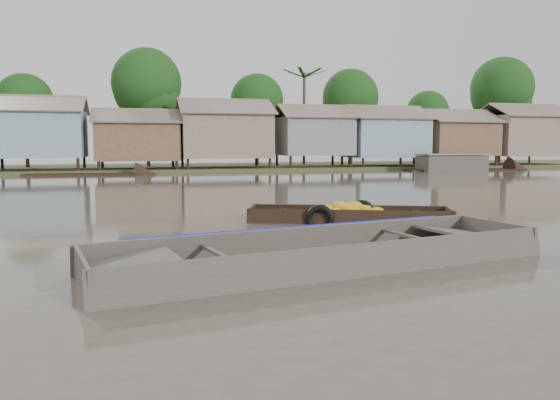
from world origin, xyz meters
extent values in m
plane|color=#4C443A|center=(0.00, 0.00, 0.00)|extent=(120.00, 120.00, 0.00)
cube|color=#384723|center=(0.00, 33.00, 0.00)|extent=(120.00, 12.00, 0.50)
cube|color=#7996A7|center=(-10.50, 29.50, 2.70)|extent=(6.20, 5.20, 3.20)
cube|color=brown|center=(-10.50, 28.10, 4.75)|extent=(6.60, 3.02, 1.28)
cube|color=brown|center=(-10.50, 30.90, 4.75)|extent=(6.60, 3.02, 1.28)
cube|color=brown|center=(-3.80, 29.50, 2.20)|extent=(5.80, 4.60, 2.70)
cube|color=brown|center=(-3.80, 28.26, 4.00)|extent=(6.20, 2.67, 1.14)
cube|color=brown|center=(-3.80, 30.74, 4.00)|extent=(6.20, 2.67, 1.14)
cube|color=#7D6756|center=(2.50, 29.50, 2.65)|extent=(6.50, 5.30, 3.30)
cube|color=brown|center=(2.50, 28.07, 4.75)|extent=(6.90, 3.08, 1.31)
cube|color=brown|center=(2.50, 30.93, 4.75)|extent=(6.90, 3.08, 1.31)
cube|color=slate|center=(9.50, 29.50, 2.60)|extent=(5.40, 4.70, 2.90)
cube|color=brown|center=(9.50, 28.23, 4.50)|extent=(5.80, 2.73, 1.17)
cube|color=brown|center=(9.50, 30.77, 4.50)|extent=(5.80, 2.73, 1.17)
cube|color=#7996A7|center=(15.50, 29.50, 2.50)|extent=(6.00, 5.00, 3.10)
cube|color=brown|center=(15.50, 28.15, 4.50)|extent=(6.40, 2.90, 1.24)
cube|color=brown|center=(15.50, 30.85, 4.50)|extent=(6.40, 2.90, 1.24)
cube|color=brown|center=(22.00, 29.50, 2.45)|extent=(5.70, 4.90, 2.80)
cube|color=brown|center=(22.00, 28.18, 4.30)|extent=(6.10, 2.85, 1.21)
cube|color=brown|center=(22.00, 30.82, 4.30)|extent=(6.10, 2.85, 1.21)
cube|color=#7D6756|center=(28.50, 29.50, 2.70)|extent=(6.30, 5.10, 3.40)
cube|color=brown|center=(28.50, 28.12, 4.85)|extent=(6.70, 2.96, 1.26)
cube|color=brown|center=(28.50, 30.88, 4.85)|extent=(6.70, 2.96, 1.26)
cylinder|color=#473323|center=(-12.00, 34.00, 2.45)|extent=(0.28, 0.28, 4.90)
sphere|color=#103310|center=(-12.00, 34.00, 5.25)|extent=(4.20, 4.20, 4.20)
cylinder|color=#473323|center=(-3.00, 33.00, 3.15)|extent=(0.28, 0.28, 6.30)
sphere|color=#103310|center=(-3.00, 33.00, 6.75)|extent=(5.40, 5.40, 5.40)
cylinder|color=#473323|center=(6.00, 34.00, 2.62)|extent=(0.28, 0.28, 5.25)
sphere|color=#103310|center=(6.00, 34.00, 5.62)|extent=(4.50, 4.50, 4.50)
cylinder|color=#473323|center=(14.00, 33.00, 2.80)|extent=(0.28, 0.28, 5.60)
sphere|color=#103310|center=(14.00, 33.00, 6.00)|extent=(4.80, 4.80, 4.80)
cylinder|color=#473323|center=(22.00, 34.00, 2.27)|extent=(0.28, 0.28, 4.55)
sphere|color=#103310|center=(22.00, 34.00, 4.88)|extent=(3.90, 3.90, 3.90)
cylinder|color=#473323|center=(29.00, 33.00, 3.32)|extent=(0.28, 0.28, 6.65)
sphere|color=#103310|center=(29.00, 33.00, 7.12)|extent=(5.70, 5.70, 5.70)
cylinder|color=#473323|center=(10.00, 33.50, 4.00)|extent=(0.24, 0.24, 8.00)
cube|color=black|center=(1.68, 2.50, -0.08)|extent=(5.39, 2.85, 0.08)
cube|color=black|center=(1.88, 3.04, 0.13)|extent=(5.19, 2.06, 0.51)
cube|color=black|center=(1.47, 1.95, 0.13)|extent=(5.19, 2.06, 0.51)
cube|color=black|center=(4.19, 1.55, 0.13)|extent=(0.47, 1.14, 0.48)
cube|color=black|center=(3.75, 1.72, 0.19)|extent=(1.23, 1.29, 0.19)
cube|color=black|center=(-0.83, 3.44, 0.13)|extent=(0.47, 1.14, 0.48)
cube|color=black|center=(-0.40, 3.28, 0.19)|extent=(1.23, 1.29, 0.19)
cube|color=black|center=(0.48, 2.95, 0.23)|extent=(0.50, 1.11, 0.05)
cube|color=black|center=(2.88, 2.05, 0.23)|extent=(0.50, 1.11, 0.05)
ellipsoid|color=gold|center=(1.46, 2.63, 0.42)|extent=(0.49, 0.42, 0.26)
ellipsoid|color=gold|center=(1.81, 2.41, 0.42)|extent=(0.53, 0.45, 0.28)
ellipsoid|color=gold|center=(1.12, 2.77, 0.31)|extent=(0.44, 0.38, 0.23)
ellipsoid|color=gold|center=(1.67, 2.63, 0.33)|extent=(0.49, 0.42, 0.26)
ellipsoid|color=gold|center=(1.60, 2.73, 0.30)|extent=(0.46, 0.39, 0.24)
ellipsoid|color=gold|center=(2.07, 2.74, 0.22)|extent=(0.43, 0.36, 0.22)
ellipsoid|color=gold|center=(2.48, 2.42, 0.25)|extent=(0.51, 0.43, 0.26)
ellipsoid|color=gold|center=(1.27, 2.38, 0.29)|extent=(0.40, 0.34, 0.21)
ellipsoid|color=gold|center=(0.77, 2.50, 0.13)|extent=(0.41, 0.35, 0.21)
ellipsoid|color=gold|center=(0.90, 2.75, 0.23)|extent=(0.52, 0.44, 0.27)
ellipsoid|color=gold|center=(1.52, 2.86, 0.31)|extent=(0.41, 0.35, 0.21)
ellipsoid|color=gold|center=(0.94, 2.58, 0.22)|extent=(0.52, 0.44, 0.27)
ellipsoid|color=gold|center=(1.54, 2.39, 0.39)|extent=(0.49, 0.42, 0.26)
ellipsoid|color=gold|center=(1.63, 2.77, 0.27)|extent=(0.42, 0.36, 0.22)
ellipsoid|color=gold|center=(0.88, 2.93, 0.21)|extent=(0.47, 0.40, 0.25)
ellipsoid|color=gold|center=(1.65, 2.16, 0.19)|extent=(0.42, 0.35, 0.22)
ellipsoid|color=gold|center=(1.02, 2.53, 0.23)|extent=(0.46, 0.39, 0.24)
ellipsoid|color=gold|center=(2.31, 2.11, 0.26)|extent=(0.48, 0.40, 0.25)
ellipsoid|color=gold|center=(1.23, 2.72, 0.33)|extent=(0.52, 0.44, 0.27)
ellipsoid|color=gold|center=(1.99, 2.32, 0.34)|extent=(0.48, 0.40, 0.25)
ellipsoid|color=gold|center=(0.93, 2.48, 0.18)|extent=(0.51, 0.43, 0.27)
ellipsoid|color=gold|center=(2.43, 1.86, 0.17)|extent=(0.43, 0.37, 0.22)
ellipsoid|color=gold|center=(2.03, 2.72, 0.23)|extent=(0.45, 0.38, 0.23)
ellipsoid|color=gold|center=(0.97, 2.46, 0.17)|extent=(0.50, 0.43, 0.26)
ellipsoid|color=gold|center=(1.74, 2.57, 0.40)|extent=(0.40, 0.34, 0.21)
ellipsoid|color=gold|center=(1.46, 2.50, 0.34)|extent=(0.48, 0.41, 0.25)
ellipsoid|color=gold|center=(2.04, 2.19, 0.36)|extent=(0.41, 0.34, 0.21)
ellipsoid|color=gold|center=(1.51, 2.69, 0.31)|extent=(0.46, 0.39, 0.24)
ellipsoid|color=gold|center=(2.35, 2.53, 0.20)|extent=(0.45, 0.38, 0.23)
ellipsoid|color=gold|center=(1.71, 2.38, 0.34)|extent=(0.46, 0.39, 0.24)
ellipsoid|color=gold|center=(0.82, 2.77, 0.15)|extent=(0.40, 0.34, 0.21)
ellipsoid|color=gold|center=(1.78, 2.27, 0.29)|extent=(0.45, 0.38, 0.23)
cylinder|color=#3F6626|center=(1.22, 2.67, 0.41)|extent=(0.04, 0.04, 0.18)
cylinder|color=#3F6626|center=(1.86, 2.43, 0.41)|extent=(0.04, 0.04, 0.18)
cylinder|color=#3F6626|center=(2.32, 2.26, 0.41)|extent=(0.04, 0.04, 0.18)
torus|color=black|center=(2.28, 2.98, 0.15)|extent=(0.76, 0.42, 0.74)
torus|color=black|center=(0.72, 2.15, 0.15)|extent=(0.77, 0.43, 0.76)
cube|color=#453F3A|center=(-0.73, -2.39, -0.08)|extent=(8.32, 3.24, 0.08)
cube|color=#453F3A|center=(-0.92, -1.42, 0.21)|extent=(8.20, 1.72, 0.66)
cube|color=#453F3A|center=(-0.55, -3.37, 0.21)|extent=(8.20, 1.72, 0.66)
cube|color=#453F3A|center=(3.27, -1.63, 0.21)|extent=(0.44, 2.01, 0.63)
cube|color=#453F3A|center=(2.57, -1.77, 0.29)|extent=(1.71, 1.98, 0.26)
cube|color=#453F3A|center=(-4.73, -3.15, 0.21)|extent=(0.44, 2.01, 0.63)
cube|color=#453F3A|center=(-4.03, -3.02, 0.29)|extent=(1.71, 1.98, 0.26)
cube|color=#453F3A|center=(-2.64, -2.76, 0.34)|extent=(0.46, 1.93, 0.05)
cube|color=#453F3A|center=(1.18, -2.03, 0.34)|extent=(0.46, 1.93, 0.05)
cube|color=#665E54|center=(-0.73, -2.39, -0.03)|extent=(6.38, 2.72, 0.02)
cube|color=#1211AE|center=(-0.93, -1.35, 0.47)|extent=(6.62, 1.35, 0.17)
torus|color=olive|center=(0.78, -2.44, 0.00)|extent=(0.46, 0.46, 0.07)
torus|color=olive|center=(0.78, -2.44, 0.05)|extent=(0.38, 0.38, 0.07)
cube|color=black|center=(-7.31, 26.07, -0.05)|extent=(7.42, 2.44, 0.35)
cube|color=black|center=(19.90, 25.14, -0.05)|extent=(8.63, 2.92, 0.35)
cube|color=black|center=(19.00, 25.00, 0.55)|extent=(5.00, 2.00, 1.20)
camera|label=1|loc=(-3.92, -11.36, 2.17)|focal=35.00mm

